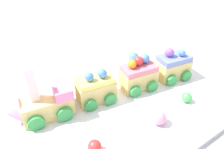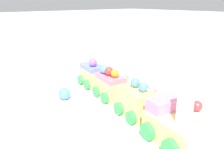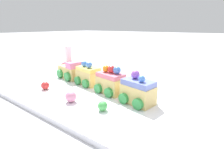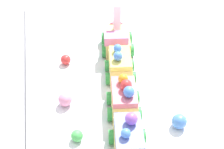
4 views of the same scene
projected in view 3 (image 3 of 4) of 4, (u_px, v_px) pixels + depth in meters
The scene contains 10 objects.
ground_plane at pixel (98, 89), 0.54m from camera, with size 10.00×10.00×0.00m, color #B2B2B7.
display_board at pixel (98, 87), 0.54m from camera, with size 0.78×0.41×0.01m, color white.
cake_train_locomotive at pixel (70, 70), 0.61m from camera, with size 0.12×0.08×0.11m.
cake_car_lemon at pixel (88, 76), 0.54m from camera, with size 0.08×0.07×0.07m.
cake_car_strawberry at pixel (111, 82), 0.47m from camera, with size 0.08×0.07×0.08m.
cake_car_blueberry at pixel (138, 92), 0.41m from camera, with size 0.08×0.07×0.08m.
gumball_green at pixel (103, 106), 0.37m from camera, with size 0.02×0.02×0.02m, color #4CBC56.
gumball_red at pixel (45, 86), 0.50m from camera, with size 0.02×0.02×0.02m, color red.
gumball_blue at pixel (145, 84), 0.51m from camera, with size 0.03×0.03×0.03m, color #4C84E0.
gumball_pink at pixel (71, 97), 0.41m from camera, with size 0.03×0.03×0.03m, color pink.
Camera 3 is at (-0.34, 0.38, 0.19)m, focal length 28.00 mm.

